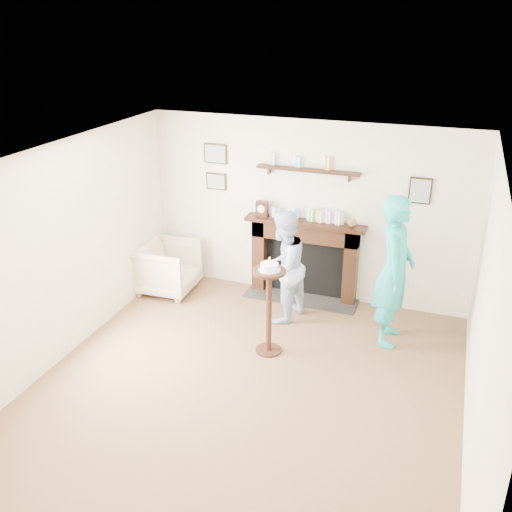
# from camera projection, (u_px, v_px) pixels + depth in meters

# --- Properties ---
(ground) EXTENTS (5.00, 5.00, 0.00)m
(ground) POSITION_uv_depth(u_px,v_px,m) (244.00, 392.00, 6.15)
(ground) COLOR brown
(ground) RESTS_ON ground
(room_shell) EXTENTS (4.54, 5.02, 2.52)m
(room_shell) POSITION_uv_depth(u_px,v_px,m) (265.00, 230.00, 6.10)
(room_shell) COLOR beige
(room_shell) RESTS_ON ground
(armchair) EXTENTS (0.84, 0.82, 0.74)m
(armchair) POSITION_uv_depth(u_px,v_px,m) (169.00, 290.00, 8.38)
(armchair) COLOR tan
(armchair) RESTS_ON ground
(man) EXTENTS (0.76, 0.86, 1.50)m
(man) POSITION_uv_depth(u_px,v_px,m) (282.00, 318.00, 7.63)
(man) COLOR silver
(man) RESTS_ON ground
(woman) EXTENTS (0.47, 0.70, 1.88)m
(woman) POSITION_uv_depth(u_px,v_px,m) (387.00, 339.00, 7.14)
(woman) COLOR #20B8B8
(woman) RESTS_ON ground
(pedestal_table) EXTENTS (0.39, 0.39, 1.23)m
(pedestal_table) POSITION_uv_depth(u_px,v_px,m) (269.00, 295.00, 6.59)
(pedestal_table) COLOR black
(pedestal_table) RESTS_ON ground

